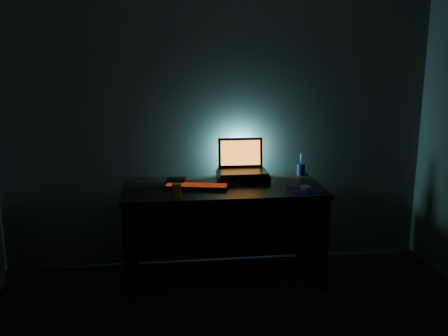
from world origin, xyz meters
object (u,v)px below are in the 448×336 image
(laptop, at_px, (242,164))
(juice_glass, at_px, (177,191))
(mouse, at_px, (306,188))
(router, at_px, (176,182))
(pen_cup, at_px, (301,170))
(keyboard, at_px, (196,186))

(laptop, relative_size, juice_glass, 3.61)
(mouse, distance_m, router, 0.98)
(router, bearing_deg, pen_cup, 19.70)
(laptop, xyz_separation_m, mouse, (0.41, -0.40, -0.10))
(laptop, distance_m, router, 0.55)
(keyboard, relative_size, mouse, 5.58)
(mouse, relative_size, pen_cup, 0.95)
(laptop, distance_m, pen_cup, 0.51)
(laptop, relative_size, keyboard, 0.78)
(keyboard, relative_size, juice_glass, 4.63)
(juice_glass, bearing_deg, router, 89.11)
(juice_glass, relative_size, router, 0.70)
(laptop, relative_size, mouse, 4.35)
(router, bearing_deg, laptop, 22.58)
(laptop, height_order, mouse, laptop)
(pen_cup, height_order, juice_glass, juice_glass)
(keyboard, bearing_deg, pen_cup, 32.39)
(laptop, bearing_deg, pen_cup, 7.73)
(juice_glass, bearing_deg, laptop, 43.04)
(keyboard, xyz_separation_m, mouse, (0.79, -0.16, 0.00))
(pen_cup, distance_m, router, 1.05)
(laptop, xyz_separation_m, router, (-0.53, -0.12, -0.10))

